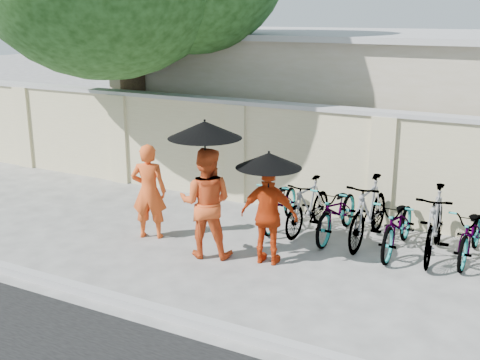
% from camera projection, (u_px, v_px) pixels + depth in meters
% --- Properties ---
extents(ground, '(80.00, 80.00, 0.00)m').
position_uv_depth(ground, '(198.00, 262.00, 9.42)').
color(ground, '#A7A6A1').
extents(kerb, '(40.00, 0.16, 0.12)m').
position_uv_depth(kerb, '(130.00, 303.00, 7.96)').
color(kerb, '#A1A1A1').
rests_on(kerb, ground).
extents(compound_wall, '(20.00, 0.30, 2.00)m').
position_uv_depth(compound_wall, '(332.00, 164.00, 11.40)').
color(compound_wall, beige).
rests_on(compound_wall, ground).
extents(building_behind, '(14.00, 6.00, 3.20)m').
position_uv_depth(building_behind, '(430.00, 109.00, 14.00)').
color(building_behind, '#B9AF9D').
rests_on(building_behind, ground).
extents(monk_left, '(0.71, 0.59, 1.65)m').
position_uv_depth(monk_left, '(149.00, 191.00, 10.24)').
color(monk_left, '#EB531C').
rests_on(monk_left, ground).
extents(monk_center, '(1.03, 0.91, 1.77)m').
position_uv_depth(monk_center, '(206.00, 203.00, 9.44)').
color(monk_center, '#DB501E').
rests_on(monk_center, ground).
extents(parasol_center, '(1.13, 1.13, 1.20)m').
position_uv_depth(parasol_center, '(205.00, 130.00, 9.03)').
color(parasol_center, black).
rests_on(parasol_center, ground).
extents(monk_right, '(0.95, 0.49, 1.55)m').
position_uv_depth(monk_right, '(269.00, 216.00, 9.18)').
color(monk_right, '#C1340C').
rests_on(monk_right, ground).
extents(parasol_right, '(0.99, 0.99, 0.90)m').
position_uv_depth(parasol_right, '(269.00, 160.00, 8.86)').
color(parasol_right, black).
rests_on(parasol_right, ground).
extents(bike_0, '(0.74, 1.73, 0.89)m').
position_uv_depth(bike_0, '(281.00, 203.00, 10.88)').
color(bike_0, '#ABABAB').
rests_on(bike_0, ground).
extents(bike_1, '(0.61, 1.65, 0.97)m').
position_uv_depth(bike_1, '(308.00, 206.00, 10.59)').
color(bike_1, '#ABABAB').
rests_on(bike_1, ground).
extents(bike_2, '(0.65, 1.81, 0.95)m').
position_uv_depth(bike_2, '(338.00, 211.00, 10.33)').
color(bike_2, '#ABABAB').
rests_on(bike_2, ground).
extents(bike_3, '(0.58, 1.89, 1.13)m').
position_uv_depth(bike_3, '(369.00, 211.00, 10.04)').
color(bike_3, '#ABABAB').
rests_on(bike_3, ground).
extents(bike_4, '(0.63, 1.78, 0.93)m').
position_uv_depth(bike_4, '(399.00, 225.00, 9.69)').
color(bike_4, '#ABABAB').
rests_on(bike_4, ground).
extents(bike_5, '(0.65, 1.90, 1.12)m').
position_uv_depth(bike_5, '(435.00, 223.00, 9.47)').
color(bike_5, '#ABABAB').
rests_on(bike_5, ground).
extents(bike_6, '(0.66, 1.71, 0.89)m').
position_uv_depth(bike_6, '(472.00, 233.00, 9.38)').
color(bike_6, '#ABABAB').
rests_on(bike_6, ground).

